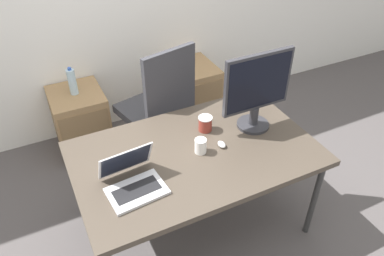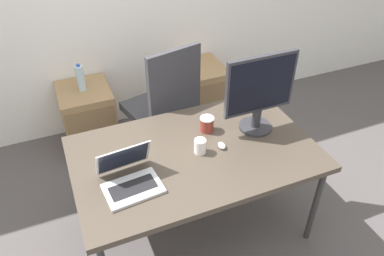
# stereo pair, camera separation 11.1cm
# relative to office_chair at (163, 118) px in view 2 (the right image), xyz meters

# --- Properties ---
(ground_plane) EXTENTS (14.00, 14.00, 0.00)m
(ground_plane) POSITION_rel_office_chair_xyz_m (-0.05, -0.79, -0.43)
(ground_plane) COLOR #514C4C
(desk) EXTENTS (1.51, 0.93, 0.70)m
(desk) POSITION_rel_office_chair_xyz_m (-0.05, -0.79, 0.23)
(desk) COLOR #473D33
(desk) RESTS_ON ground_plane
(office_chair) EXTENTS (0.58, 0.61, 1.11)m
(office_chair) POSITION_rel_office_chair_xyz_m (0.00, 0.00, 0.00)
(office_chair) COLOR #232326
(office_chair) RESTS_ON ground_plane
(cabinet_left) EXTENTS (0.44, 0.49, 0.57)m
(cabinet_left) POSITION_rel_office_chair_xyz_m (-0.55, 0.46, -0.14)
(cabinet_left) COLOR #99754C
(cabinet_left) RESTS_ON ground_plane
(cabinet_right) EXTENTS (0.44, 0.49, 0.57)m
(cabinet_right) POSITION_rel_office_chair_xyz_m (0.53, 0.46, -0.14)
(cabinet_right) COLOR #99754C
(cabinet_right) RESTS_ON ground_plane
(water_bottle) EXTENTS (0.07, 0.07, 0.24)m
(water_bottle) POSITION_rel_office_chair_xyz_m (-0.55, 0.46, 0.26)
(water_bottle) COLOR silver
(water_bottle) RESTS_ON cabinet_left
(laptop_center) EXTENTS (0.33, 0.33, 0.22)m
(laptop_center) POSITION_rel_office_chair_xyz_m (-0.49, -0.91, 0.32)
(laptop_center) COLOR silver
(laptop_center) RESTS_ON desk
(monitor) EXTENTS (0.48, 0.22, 0.53)m
(monitor) POSITION_rel_office_chair_xyz_m (0.42, -0.72, 0.56)
(monitor) COLOR #2D2D33
(monitor) RESTS_ON desk
(mouse) EXTENTS (0.04, 0.07, 0.03)m
(mouse) POSITION_rel_office_chair_xyz_m (0.12, -0.82, 0.29)
(mouse) COLOR silver
(mouse) RESTS_ON desk
(coffee_cup_white) EXTENTS (0.07, 0.07, 0.10)m
(coffee_cup_white) POSITION_rel_office_chair_xyz_m (-0.02, -0.81, 0.32)
(coffee_cup_white) COLOR white
(coffee_cup_white) RESTS_ON desk
(coffee_cup_brown) EXTENTS (0.09, 0.09, 0.10)m
(coffee_cup_brown) POSITION_rel_office_chair_xyz_m (0.11, -0.62, 0.33)
(coffee_cup_brown) COLOR maroon
(coffee_cup_brown) RESTS_ON desk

